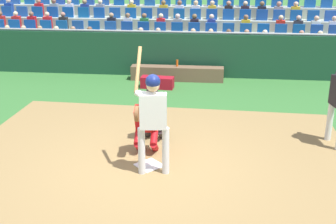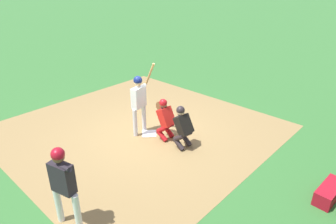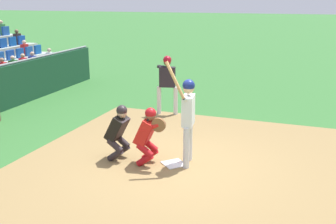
# 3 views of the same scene
# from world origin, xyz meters

# --- Properties ---
(ground_plane) EXTENTS (160.00, 160.00, 0.00)m
(ground_plane) POSITION_xyz_m (0.00, 0.00, 0.00)
(ground_plane) COLOR #31692E
(infield_dirt_patch) EXTENTS (7.93, 7.96, 0.01)m
(infield_dirt_patch) POSITION_xyz_m (0.00, 0.50, 0.00)
(infield_dirt_patch) COLOR olive
(infield_dirt_patch) RESTS_ON ground_plane
(home_plate_marker) EXTENTS (0.62, 0.62, 0.02)m
(home_plate_marker) POSITION_xyz_m (0.00, 0.00, 0.02)
(home_plate_marker) COLOR white
(home_plate_marker) RESTS_ON infield_dirt_patch
(batter_at_plate) EXTENTS (0.62, 0.56, 2.27)m
(batter_at_plate) POSITION_xyz_m (-0.12, 0.27, 1.17)
(batter_at_plate) COLOR silver
(batter_at_plate) RESTS_ON ground_plane
(catcher_crouching) EXTENTS (0.47, 0.72, 1.28)m
(catcher_crouching) POSITION_xyz_m (0.15, -0.53, 0.72)
(catcher_crouching) COLOR #B11318
(catcher_crouching) RESTS_ON ground_plane
(home_plate_umpire) EXTENTS (0.48, 0.50, 1.27)m
(home_plate_umpire) POSITION_xyz_m (0.09, -1.24, 0.69)
(home_plate_umpire) COLOR #2A2224
(home_plate_umpire) RESTS_ON ground_plane
(equipment_duffel_bag) EXTENTS (0.99, 0.44, 0.34)m
(equipment_duffel_bag) POSITION_xyz_m (0.50, -5.06, 0.17)
(equipment_duffel_bag) COLOR maroon
(equipment_duffel_bag) RESTS_ON ground_plane
(on_deck_batter) EXTENTS (0.31, 0.66, 1.80)m
(on_deck_batter) POSITION_xyz_m (-3.69, -1.39, 1.10)
(on_deck_batter) COLOR silver
(on_deck_batter) RESTS_ON ground_plane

